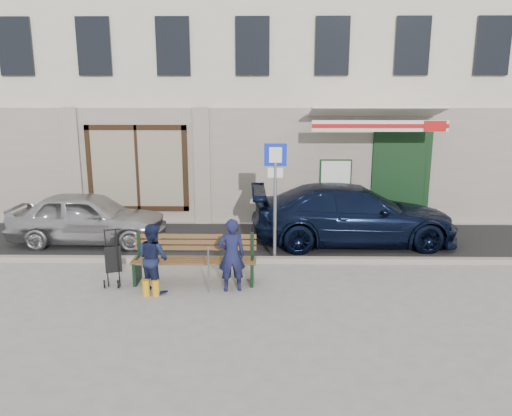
{
  "coord_description": "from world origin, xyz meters",
  "views": [
    {
      "loc": [
        0.29,
        -8.81,
        3.64
      ],
      "look_at": [
        0.14,
        1.6,
        1.2
      ],
      "focal_mm": 35.0,
      "sensor_mm": 36.0,
      "label": 1
    }
  ],
  "objects_px": {
    "woman": "(153,258)",
    "stroller": "(113,261)",
    "bench": "(192,260)",
    "man": "(232,255)",
    "car_navy": "(353,215)",
    "car_silver": "(88,218)",
    "parking_sign": "(275,184)"
  },
  "relations": [
    {
      "from": "parking_sign",
      "to": "bench",
      "type": "height_order",
      "value": "parking_sign"
    },
    {
      "from": "woman",
      "to": "stroller",
      "type": "height_order",
      "value": "woman"
    },
    {
      "from": "woman",
      "to": "man",
      "type": "bearing_deg",
      "value": -140.08
    },
    {
      "from": "car_navy",
      "to": "parking_sign",
      "type": "relative_size",
      "value": 1.92
    },
    {
      "from": "car_silver",
      "to": "parking_sign",
      "type": "bearing_deg",
      "value": -104.25
    },
    {
      "from": "parking_sign",
      "to": "stroller",
      "type": "bearing_deg",
      "value": -151.97
    },
    {
      "from": "man",
      "to": "stroller",
      "type": "distance_m",
      "value": 2.33
    },
    {
      "from": "parking_sign",
      "to": "stroller",
      "type": "relative_size",
      "value": 2.42
    },
    {
      "from": "bench",
      "to": "man",
      "type": "height_order",
      "value": "man"
    },
    {
      "from": "bench",
      "to": "woman",
      "type": "distance_m",
      "value": 0.81
    },
    {
      "from": "car_navy",
      "to": "woman",
      "type": "xyz_separation_m",
      "value": [
        -4.22,
        -3.08,
        -0.07
      ]
    },
    {
      "from": "parking_sign",
      "to": "bench",
      "type": "xyz_separation_m",
      "value": [
        -1.63,
        -1.32,
        -1.26
      ]
    },
    {
      "from": "parking_sign",
      "to": "stroller",
      "type": "xyz_separation_m",
      "value": [
        -3.14,
        -1.43,
        -1.25
      ]
    },
    {
      "from": "man",
      "to": "stroller",
      "type": "relative_size",
      "value": 1.3
    },
    {
      "from": "woman",
      "to": "bench",
      "type": "bearing_deg",
      "value": -108.1
    },
    {
      "from": "car_silver",
      "to": "woman",
      "type": "height_order",
      "value": "woman"
    },
    {
      "from": "car_navy",
      "to": "car_silver",
      "type": "bearing_deg",
      "value": 88.61
    },
    {
      "from": "car_navy",
      "to": "man",
      "type": "relative_size",
      "value": 3.57
    },
    {
      "from": "parking_sign",
      "to": "man",
      "type": "relative_size",
      "value": 1.86
    },
    {
      "from": "car_navy",
      "to": "bench",
      "type": "relative_size",
      "value": 2.06
    },
    {
      "from": "woman",
      "to": "stroller",
      "type": "relative_size",
      "value": 1.22
    },
    {
      "from": "car_navy",
      "to": "man",
      "type": "bearing_deg",
      "value": 135.56
    },
    {
      "from": "man",
      "to": "parking_sign",
      "type": "bearing_deg",
      "value": -126.11
    },
    {
      "from": "car_silver",
      "to": "stroller",
      "type": "height_order",
      "value": "car_silver"
    },
    {
      "from": "car_silver",
      "to": "man",
      "type": "bearing_deg",
      "value": -127.59
    },
    {
      "from": "bench",
      "to": "parking_sign",
      "type": "bearing_deg",
      "value": 38.94
    },
    {
      "from": "bench",
      "to": "car_navy",
      "type": "bearing_deg",
      "value": 36.6
    },
    {
      "from": "car_silver",
      "to": "woman",
      "type": "bearing_deg",
      "value": -142.15
    },
    {
      "from": "car_navy",
      "to": "parking_sign",
      "type": "height_order",
      "value": "parking_sign"
    },
    {
      "from": "bench",
      "to": "man",
      "type": "relative_size",
      "value": 1.73
    },
    {
      "from": "bench",
      "to": "car_silver",
      "type": "bearing_deg",
      "value": 138.39
    },
    {
      "from": "man",
      "to": "woman",
      "type": "height_order",
      "value": "man"
    }
  ]
}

